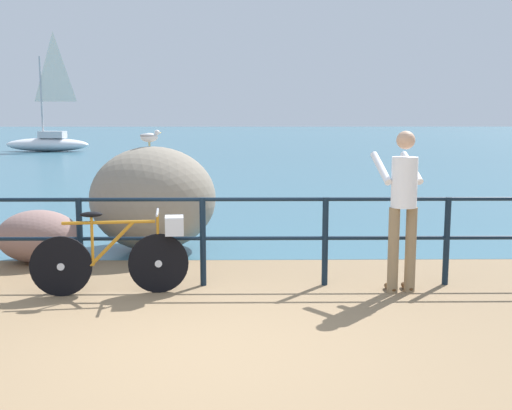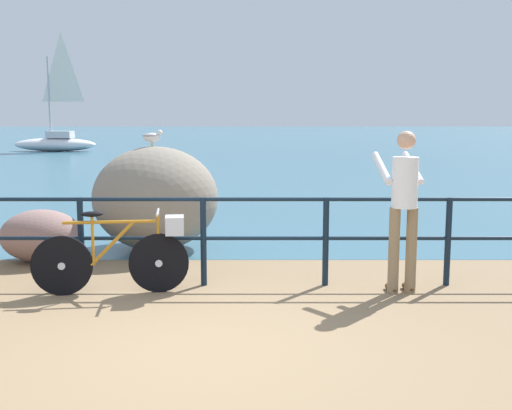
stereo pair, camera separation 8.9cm
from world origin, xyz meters
name	(u,v)px [view 2 (the right image)]	position (x,y,z in m)	size (l,w,h in m)	color
ground_plane	(240,165)	(0.00, 20.00, -0.05)	(120.00, 120.00, 0.10)	#846B4C
sea_surface	(248,137)	(0.00, 48.23, 0.00)	(120.00, 90.00, 0.01)	#38667A
promenade_railing	(202,231)	(0.00, 1.98, 0.64)	(8.47, 0.07, 1.02)	black
bicycle	(123,252)	(-0.84, 1.65, 0.46)	(1.69, 0.48, 0.92)	black
person_at_railing	(402,203)	(2.21, 1.70, 0.99)	(0.51, 0.66, 1.78)	#8C7251
breakwater_boulder_main	(155,198)	(-0.85, 3.93, 0.75)	(1.81, 1.71, 1.50)	gray
breakwater_boulder_left	(40,236)	(-2.27, 3.15, 0.35)	(1.08, 0.85, 0.70)	gray
seagull	(151,136)	(-0.89, 3.99, 1.64)	(0.33, 0.23, 0.23)	gold
sailboat	(55,138)	(-9.95, 28.07, 0.71)	(4.48, 1.60, 6.16)	white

